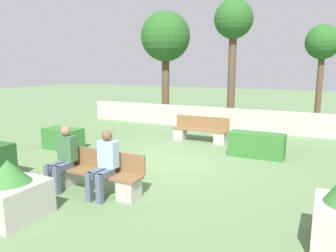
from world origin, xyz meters
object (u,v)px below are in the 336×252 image
Objects in this scene: bench_front at (97,176)px; tree_leftmost at (166,38)px; planter_corner_right at (10,193)px; tree_center_right at (323,45)px; person_seated_woman at (63,155)px; bench_left_side at (200,132)px; tree_center_left at (233,24)px; person_seated_man at (105,161)px.

bench_front is 0.40× the size of tree_leftmost.
tree_center_right reaches higher than planter_corner_right.
person_seated_woman is at bearing 96.36° from planter_corner_right.
planter_corner_right is at bearing -109.87° from bench_front.
person_seated_woman is at bearing -103.60° from bench_left_side.
tree_center_left reaches higher than bench_front.
bench_left_side is at bearing -128.42° from tree_center_right.
tree_center_left is (0.16, 9.58, 4.04)m from bench_front.
tree_center_left reaches higher than planter_corner_right.
bench_left_side is 5.51m from person_seated_woman.
person_seated_woman is (-0.74, -0.14, 0.40)m from bench_front.
bench_front is 0.85m from person_seated_woman.
bench_front is 0.38× the size of tree_center_left.
tree_center_left is (-0.14, 4.33, 4.05)m from bench_left_side.
planter_corner_right is at bearing -83.64° from person_seated_woman.
bench_left_side is at bearing 86.69° from bench_front.
tree_leftmost is at bearing 108.43° from bench_front.
tree_center_left reaches higher than bench_left_side.
person_seated_man reaches higher than bench_left_side.
tree_center_left is at bearing -178.61° from tree_center_right.
person_seated_man is at bearing -92.42° from bench_left_side.
person_seated_man is (0.02, -5.39, 0.40)m from bench_left_side.
tree_center_left is at bearing 84.71° from person_seated_woman.
bench_front is at bearing 156.41° from person_seated_man.
bench_front is at bearing -90.96° from tree_center_left.
person_seated_woman reaches higher than planter_corner_right.
person_seated_man is 1.00× the size of person_seated_woman.
person_seated_woman is 1.49m from planter_corner_right.
person_seated_man is at bearing 58.17° from planter_corner_right.
person_seated_woman is 1.28× the size of planter_corner_right.
tree_center_left is (0.74, 11.18, 3.94)m from planter_corner_right.
bench_left_side is 1.46× the size of person_seated_woman.
tree_leftmost reaches higher than bench_left_side.
bench_left_side is (0.30, 5.25, -0.01)m from bench_front.
tree_center_right is (7.00, 0.08, -0.52)m from tree_leftmost.
tree_center_left reaches higher than person_seated_man.
bench_front is 0.50× the size of tree_center_right.
person_seated_woman is at bearing -75.83° from tree_leftmost.
bench_front is 2.02× the size of planter_corner_right.
bench_front is 10.83m from tree_center_right.
person_seated_man reaches higher than planter_corner_right.
planter_corner_right is at bearing -121.83° from person_seated_man.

